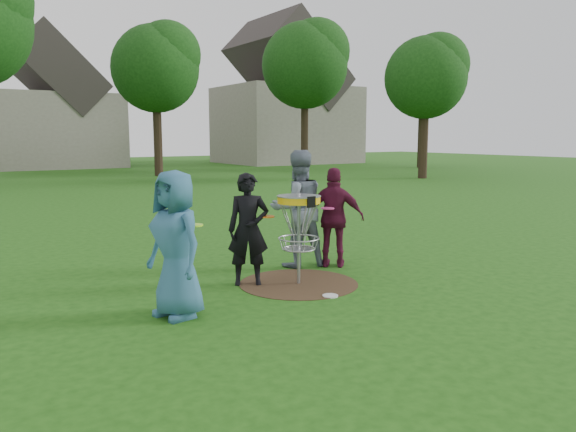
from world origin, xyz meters
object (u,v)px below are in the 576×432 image
player_blue (176,244)px  disc_golf_basket (299,217)px  player_grey (298,209)px  player_black (248,229)px  player_maroon (334,218)px

player_blue → disc_golf_basket: 2.17m
player_grey → disc_golf_basket: player_grey is taller
player_grey → player_black: bearing=36.2°
player_blue → player_maroon: size_ratio=1.07×
player_blue → player_black: 1.70m
player_black → player_maroon: 1.80m
player_blue → player_black: (1.47, 0.85, -0.07)m
player_black → player_maroon: bearing=34.3°
player_black → player_blue: bearing=-123.1°
player_black → player_grey: size_ratio=0.85×
player_blue → player_grey: size_ratio=0.92×
player_blue → player_maroon: 3.43m
player_blue → disc_golf_basket: size_ratio=1.32×
player_grey → player_maroon: (0.50, -0.37, -0.15)m
player_maroon → disc_golf_basket: player_maroon is taller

